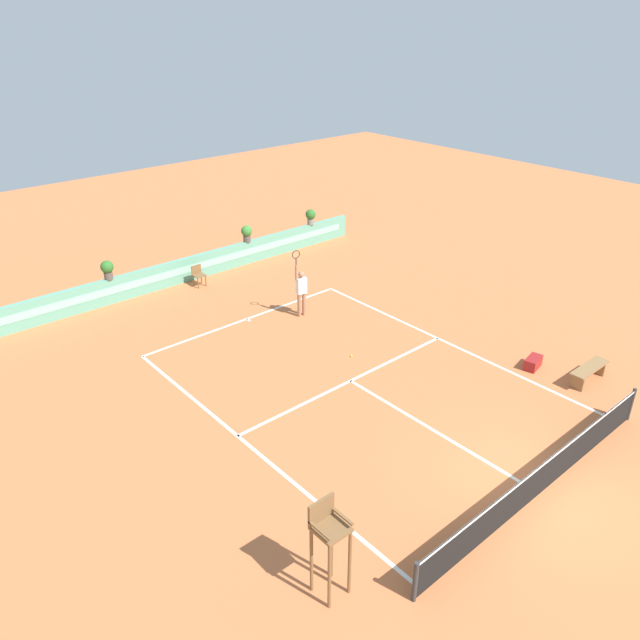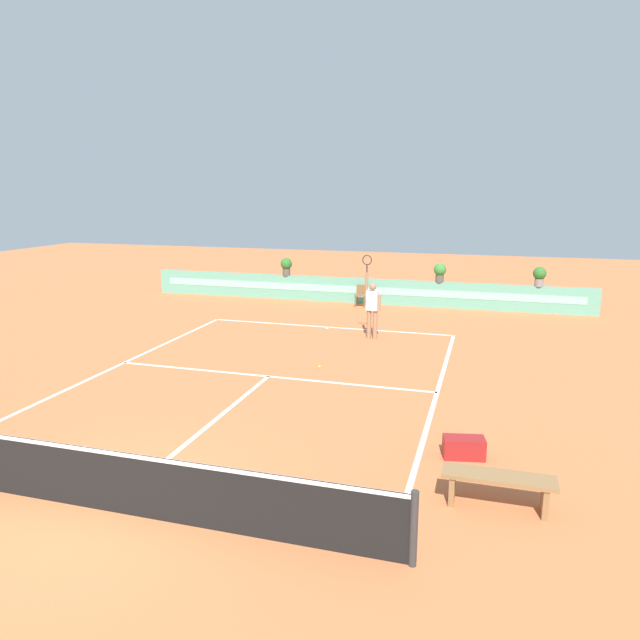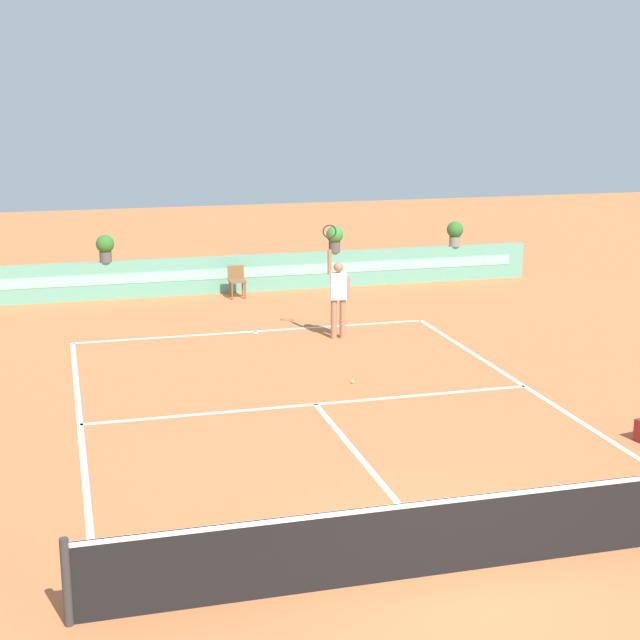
{
  "view_description": "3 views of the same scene",
  "coord_description": "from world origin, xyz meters",
  "px_view_note": "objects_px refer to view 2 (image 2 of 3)",
  "views": [
    {
      "loc": [
        -11.0,
        -4.88,
        10.09
      ],
      "look_at": [
        0.68,
        8.6,
        1.0
      ],
      "focal_mm": 34.43,
      "sensor_mm": 36.0,
      "label": 1
    },
    {
      "loc": [
        5.11,
        -6.37,
        4.51
      ],
      "look_at": [
        0.68,
        8.6,
        1.0
      ],
      "focal_mm": 32.66,
      "sensor_mm": 36.0,
      "label": 2
    },
    {
      "loc": [
        -4.27,
        -9.66,
        5.59
      ],
      "look_at": [
        0.68,
        8.6,
        1.0
      ],
      "focal_mm": 54.76,
      "sensor_mm": 36.0,
      "label": 3
    }
  ],
  "objects_px": {
    "tennis_ball_near_baseline": "(319,367)",
    "bench_courtside": "(498,483)",
    "potted_plant_left": "(286,265)",
    "potted_plant_right": "(440,271)",
    "tennis_player": "(372,305)",
    "ball_kid_chair": "(361,295)",
    "gear_bag": "(464,448)",
    "potted_plant_far_right": "(540,275)"
  },
  "relations": [
    {
      "from": "tennis_ball_near_baseline",
      "to": "bench_courtside",
      "type": "bearing_deg",
      "value": -52.56
    },
    {
      "from": "bench_courtside",
      "to": "potted_plant_left",
      "type": "relative_size",
      "value": 2.21
    },
    {
      "from": "potted_plant_right",
      "to": "tennis_ball_near_baseline",
      "type": "bearing_deg",
      "value": -103.83
    },
    {
      "from": "tennis_player",
      "to": "potted_plant_left",
      "type": "bearing_deg",
      "value": 130.57
    },
    {
      "from": "tennis_ball_near_baseline",
      "to": "tennis_player",
      "type": "bearing_deg",
      "value": 78.56
    },
    {
      "from": "tennis_player",
      "to": "tennis_ball_near_baseline",
      "type": "height_order",
      "value": "tennis_player"
    },
    {
      "from": "tennis_ball_near_baseline",
      "to": "potted_plant_right",
      "type": "xyz_separation_m",
      "value": [
        2.21,
        8.96,
        1.38
      ]
    },
    {
      "from": "bench_courtside",
      "to": "tennis_player",
      "type": "xyz_separation_m",
      "value": [
        -3.71,
        9.11,
        0.67
      ]
    },
    {
      "from": "ball_kid_chair",
      "to": "gear_bag",
      "type": "height_order",
      "value": "ball_kid_chair"
    },
    {
      "from": "potted_plant_left",
      "to": "tennis_player",
      "type": "bearing_deg",
      "value": -49.43
    },
    {
      "from": "potted_plant_far_right",
      "to": "potted_plant_left",
      "type": "height_order",
      "value": "same"
    },
    {
      "from": "tennis_player",
      "to": "bench_courtside",
      "type": "bearing_deg",
      "value": -67.85
    },
    {
      "from": "bench_courtside",
      "to": "gear_bag",
      "type": "distance_m",
      "value": 1.63
    },
    {
      "from": "tennis_player",
      "to": "potted_plant_left",
      "type": "xyz_separation_m",
      "value": [
        -4.79,
        5.59,
        0.36
      ]
    },
    {
      "from": "tennis_ball_near_baseline",
      "to": "potted_plant_left",
      "type": "height_order",
      "value": "potted_plant_left"
    },
    {
      "from": "tennis_ball_near_baseline",
      "to": "ball_kid_chair",
      "type": "bearing_deg",
      "value": 95.08
    },
    {
      "from": "gear_bag",
      "to": "tennis_player",
      "type": "xyz_separation_m",
      "value": [
        -3.16,
        7.59,
        0.87
      ]
    },
    {
      "from": "tennis_player",
      "to": "potted_plant_far_right",
      "type": "height_order",
      "value": "tennis_player"
    },
    {
      "from": "tennis_ball_near_baseline",
      "to": "potted_plant_right",
      "type": "height_order",
      "value": "potted_plant_right"
    },
    {
      "from": "tennis_player",
      "to": "potted_plant_right",
      "type": "xyz_separation_m",
      "value": [
        1.52,
        5.59,
        0.36
      ]
    },
    {
      "from": "bench_courtside",
      "to": "potted_plant_far_right",
      "type": "height_order",
      "value": "potted_plant_far_right"
    },
    {
      "from": "tennis_player",
      "to": "potted_plant_right",
      "type": "bearing_deg",
      "value": 74.75
    },
    {
      "from": "ball_kid_chair",
      "to": "tennis_player",
      "type": "distance_m",
      "value": 5.09
    },
    {
      "from": "ball_kid_chair",
      "to": "potted_plant_left",
      "type": "height_order",
      "value": "potted_plant_left"
    },
    {
      "from": "ball_kid_chair",
      "to": "potted_plant_far_right",
      "type": "relative_size",
      "value": 1.17
    },
    {
      "from": "gear_bag",
      "to": "bench_courtside",
      "type": "bearing_deg",
      "value": -70.17
    },
    {
      "from": "tennis_ball_near_baseline",
      "to": "potted_plant_right",
      "type": "bearing_deg",
      "value": 76.17
    },
    {
      "from": "gear_bag",
      "to": "potted_plant_far_right",
      "type": "height_order",
      "value": "potted_plant_far_right"
    },
    {
      "from": "bench_courtside",
      "to": "potted_plant_far_right",
      "type": "bearing_deg",
      "value": 84.39
    },
    {
      "from": "potted_plant_right",
      "to": "potted_plant_left",
      "type": "height_order",
      "value": "same"
    },
    {
      "from": "tennis_player",
      "to": "potted_plant_far_right",
      "type": "relative_size",
      "value": 3.57
    },
    {
      "from": "potted_plant_right",
      "to": "bench_courtside",
      "type": "bearing_deg",
      "value": -81.55
    },
    {
      "from": "ball_kid_chair",
      "to": "tennis_ball_near_baseline",
      "type": "distance_m",
      "value": 8.27
    },
    {
      "from": "potted_plant_far_right",
      "to": "potted_plant_left",
      "type": "relative_size",
      "value": 1.0
    },
    {
      "from": "bench_courtside",
      "to": "potted_plant_right",
      "type": "xyz_separation_m",
      "value": [
        -2.18,
        14.7,
        1.04
      ]
    },
    {
      "from": "potted_plant_far_right",
      "to": "tennis_player",
      "type": "bearing_deg",
      "value": -132.68
    },
    {
      "from": "bench_courtside",
      "to": "tennis_ball_near_baseline",
      "type": "xyz_separation_m",
      "value": [
        -4.39,
        5.74,
        -0.34
      ]
    },
    {
      "from": "tennis_player",
      "to": "potted_plant_right",
      "type": "distance_m",
      "value": 5.8
    },
    {
      "from": "tennis_player",
      "to": "gear_bag",
      "type": "bearing_deg",
      "value": -67.39
    },
    {
      "from": "gear_bag",
      "to": "potted_plant_right",
      "type": "bearing_deg",
      "value": 97.08
    },
    {
      "from": "ball_kid_chair",
      "to": "potted_plant_far_right",
      "type": "bearing_deg",
      "value": 6.36
    },
    {
      "from": "ball_kid_chair",
      "to": "potted_plant_left",
      "type": "distance_m",
      "value": 3.57
    }
  ]
}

